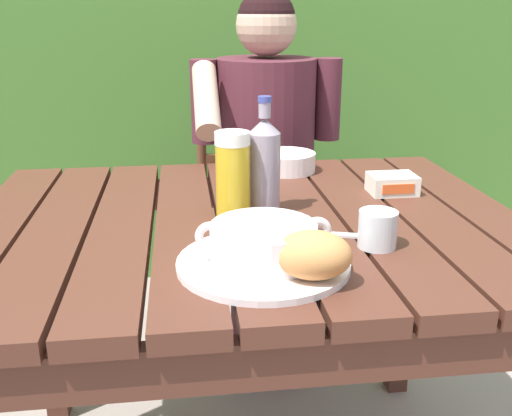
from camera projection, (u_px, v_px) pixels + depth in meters
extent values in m
cube|color=#4E291E|center=(58.00, 233.00, 1.18)|extent=(0.12, 0.90, 0.04)
cube|color=#4E291E|center=(122.00, 230.00, 1.20)|extent=(0.12, 0.90, 0.04)
cube|color=#4E291E|center=(185.00, 227.00, 1.21)|extent=(0.12, 0.90, 0.04)
cube|color=#4E291E|center=(247.00, 224.00, 1.23)|extent=(0.12, 0.90, 0.04)
cube|color=#4E291E|center=(306.00, 222.00, 1.24)|extent=(0.12, 0.90, 0.04)
cube|color=#4E291E|center=(365.00, 219.00, 1.26)|extent=(0.12, 0.90, 0.04)
cube|color=#4E291E|center=(422.00, 216.00, 1.28)|extent=(0.12, 0.90, 0.04)
cube|color=#4E291E|center=(477.00, 214.00, 1.29)|extent=(0.12, 0.90, 0.04)
cube|color=#4E291E|center=(279.00, 361.00, 0.86)|extent=(1.11, 0.03, 0.08)
cube|color=#4E291E|center=(230.00, 192.00, 1.64)|extent=(1.11, 0.03, 0.08)
cube|color=#4E291E|center=(46.00, 308.00, 1.67)|extent=(0.06, 0.06, 0.73)
cube|color=#4E291E|center=(404.00, 287.00, 1.80)|extent=(0.06, 0.06, 0.73)
cube|color=#41702B|center=(206.00, 64.00, 2.71)|extent=(3.72, 0.60, 1.87)
cylinder|color=#58321F|center=(326.00, 298.00, 2.04)|extent=(0.04, 0.04, 0.44)
cylinder|color=#58321F|center=(210.00, 305.00, 1.99)|extent=(0.04, 0.04, 0.44)
cylinder|color=#58321F|center=(303.00, 254.00, 2.40)|extent=(0.04, 0.04, 0.44)
cylinder|color=#58321F|center=(205.00, 259.00, 2.35)|extent=(0.04, 0.04, 0.44)
cube|color=#58321F|center=(261.00, 220.00, 2.12)|extent=(0.44, 0.42, 0.02)
cylinder|color=#58321F|center=(307.00, 136.00, 2.24)|extent=(0.04, 0.04, 0.55)
cylinder|color=#58321F|center=(201.00, 138.00, 2.19)|extent=(0.04, 0.04, 0.55)
cube|color=#58321F|center=(254.00, 158.00, 2.24)|extent=(0.40, 0.02, 0.04)
cube|color=#58321F|center=(254.00, 123.00, 2.20)|extent=(0.40, 0.02, 0.04)
cube|color=#58321F|center=(254.00, 85.00, 2.15)|extent=(0.40, 0.02, 0.04)
cylinder|color=#51222D|center=(299.00, 314.00, 1.92)|extent=(0.11, 0.11, 0.45)
cylinder|color=#51222D|center=(295.00, 223.00, 1.92)|extent=(0.13, 0.40, 0.13)
cylinder|color=#51222D|center=(248.00, 317.00, 1.90)|extent=(0.11, 0.11, 0.45)
cylinder|color=#51222D|center=(244.00, 225.00, 1.90)|extent=(0.13, 0.40, 0.13)
cylinder|color=#51222D|center=(266.00, 139.00, 1.92)|extent=(0.32, 0.32, 0.52)
sphere|color=tan|center=(266.00, 25.00, 1.80)|extent=(0.19, 0.19, 0.19)
sphere|color=black|center=(266.00, 19.00, 1.80)|extent=(0.18, 0.18, 0.18)
cylinder|color=#51222D|center=(328.00, 99.00, 1.89)|extent=(0.08, 0.08, 0.26)
cylinder|color=#51222D|center=(204.00, 102.00, 1.84)|extent=(0.08, 0.08, 0.26)
cylinder|color=tan|center=(206.00, 100.00, 1.68)|extent=(0.07, 0.25, 0.21)
cylinder|color=white|center=(264.00, 263.00, 0.99)|extent=(0.29, 0.29, 0.01)
cylinder|color=white|center=(264.00, 242.00, 0.97)|extent=(0.18, 0.18, 0.06)
cylinder|color=#BE5823|center=(264.00, 235.00, 0.97)|extent=(0.16, 0.16, 0.01)
torus|color=white|center=(210.00, 236.00, 0.96)|extent=(0.05, 0.01, 0.05)
torus|color=white|center=(317.00, 231.00, 0.98)|extent=(0.05, 0.01, 0.05)
ellipsoid|color=#D18A4B|center=(313.00, 255.00, 0.91)|extent=(0.14, 0.12, 0.08)
cylinder|color=gold|center=(233.00, 183.00, 1.18)|extent=(0.07, 0.07, 0.16)
cylinder|color=white|center=(232.00, 138.00, 1.15)|extent=(0.07, 0.07, 0.03)
cylinder|color=gray|center=(264.00, 174.00, 1.22)|extent=(0.07, 0.07, 0.17)
cone|color=gray|center=(265.00, 125.00, 1.18)|extent=(0.07, 0.07, 0.03)
cylinder|color=gray|center=(265.00, 110.00, 1.17)|extent=(0.03, 0.03, 0.03)
cylinder|color=#3A4394|center=(265.00, 99.00, 1.17)|extent=(0.03, 0.03, 0.01)
cylinder|color=silver|center=(378.00, 229.00, 1.06)|extent=(0.07, 0.07, 0.07)
cube|color=white|center=(392.00, 184.00, 1.37)|extent=(0.11, 0.08, 0.04)
cube|color=#E45B27|center=(399.00, 189.00, 1.33)|extent=(0.08, 0.00, 0.02)
cube|color=silver|center=(344.00, 235.00, 1.11)|extent=(0.12, 0.05, 0.00)
cube|color=black|center=(310.00, 232.00, 1.12)|extent=(0.07, 0.04, 0.01)
cylinder|color=white|center=(287.00, 162.00, 1.55)|extent=(0.15, 0.15, 0.05)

